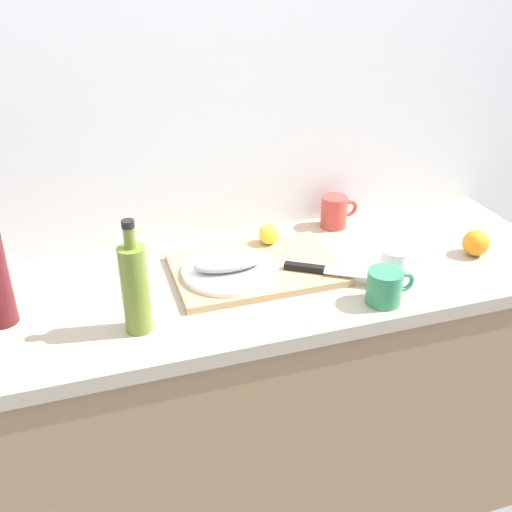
{
  "coord_description": "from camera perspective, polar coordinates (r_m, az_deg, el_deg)",
  "views": [
    {
      "loc": [
        -0.33,
        -1.34,
        1.72
      ],
      "look_at": [
        0.11,
        0.02,
        0.95
      ],
      "focal_mm": 41.57,
      "sensor_mm": 36.0,
      "label": 1
    }
  ],
  "objects": [
    {
      "name": "lemon_0",
      "position": [
        1.75,
        1.23,
        2.1
      ],
      "size": [
        0.06,
        0.06,
        0.06
      ],
      "primitive_type": "sphere",
      "color": "yellow",
      "rests_on": "cutting_board"
    },
    {
      "name": "coffee_mug_1",
      "position": [
        1.53,
        12.32,
        -2.92
      ],
      "size": [
        0.13,
        0.09,
        0.09
      ],
      "color": "#338C59",
      "rests_on": "kitchen_counter"
    },
    {
      "name": "cutting_board",
      "position": [
        1.65,
        0.0,
        -1.23
      ],
      "size": [
        0.46,
        0.31,
        0.02
      ],
      "primitive_type": "cube",
      "color": "tan",
      "rests_on": "kitchen_counter"
    },
    {
      "name": "kitchen_counter",
      "position": [
        1.87,
        -3.08,
        -14.41
      ],
      "size": [
        2.0,
        0.6,
        0.9
      ],
      "color": "#9E7A56",
      "rests_on": "ground_plane"
    },
    {
      "name": "white_plate",
      "position": [
        1.6,
        -2.63,
        -1.45
      ],
      "size": [
        0.25,
        0.25,
        0.01
      ],
      "primitive_type": "cylinder",
      "color": "white",
      "rests_on": "cutting_board"
    },
    {
      "name": "coffee_mug_0",
      "position": [
        1.65,
        13.31,
        -0.65
      ],
      "size": [
        0.12,
        0.08,
        0.09
      ],
      "color": "white",
      "rests_on": "kitchen_counter"
    },
    {
      "name": "olive_oil_bottle",
      "position": [
        1.38,
        -11.57,
        -2.96
      ],
      "size": [
        0.06,
        0.06,
        0.28
      ],
      "color": "olive",
      "rests_on": "kitchen_counter"
    },
    {
      "name": "orange_1",
      "position": [
        1.84,
        20.39,
        1.18
      ],
      "size": [
        0.08,
        0.08,
        0.08
      ],
      "primitive_type": "sphere",
      "color": "orange",
      "rests_on": "kitchen_counter"
    },
    {
      "name": "back_wall",
      "position": [
        1.76,
        -6.6,
        12.59
      ],
      "size": [
        3.2,
        0.05,
        2.5
      ],
      "primitive_type": "cube",
      "color": "white",
      "rests_on": "ground_plane"
    },
    {
      "name": "ground_plane",
      "position": [
        2.21,
        -2.75,
        -23.04
      ],
      "size": [
        12.0,
        12.0,
        0.0
      ],
      "primitive_type": "plane",
      "color": "slate"
    },
    {
      "name": "coffee_mug_2",
      "position": [
        1.91,
        7.58,
        4.26
      ],
      "size": [
        0.12,
        0.08,
        0.1
      ],
      "color": "#CC3F38",
      "rests_on": "kitchen_counter"
    },
    {
      "name": "fish_fillet",
      "position": [
        1.59,
        -2.65,
        -0.65
      ],
      "size": [
        0.19,
        0.08,
        0.04
      ],
      "primitive_type": "ellipsoid",
      "color": "#999E99",
      "rests_on": "white_plate"
    },
    {
      "name": "chef_knife",
      "position": [
        1.61,
        6.53,
        -1.35
      ],
      "size": [
        0.26,
        0.18,
        0.02
      ],
      "rotation": [
        0.0,
        0.0,
        -0.57
      ],
      "color": "silver",
      "rests_on": "cutting_board"
    }
  ]
}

